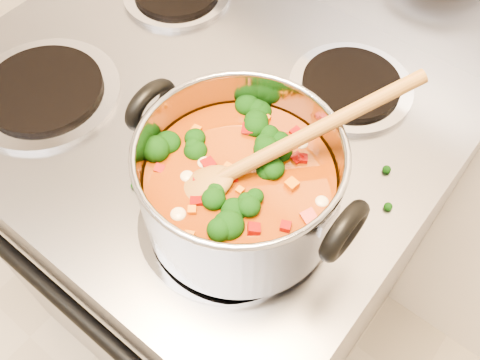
# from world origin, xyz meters

# --- Properties ---
(electric_range) EXTENTS (0.76, 0.69, 1.08)m
(electric_range) POSITION_xyz_m (-0.01, 1.16, 0.47)
(electric_range) COLOR gray
(electric_range) RESTS_ON ground
(stockpot) EXTENTS (0.29, 0.24, 0.15)m
(stockpot) POSITION_xyz_m (0.18, 1.03, 1.00)
(stockpot) COLOR #95959C
(stockpot) RESTS_ON electric_range
(wooden_spoon) EXTENTS (0.19, 0.28, 0.12)m
(wooden_spoon) POSITION_xyz_m (0.19, 1.04, 1.04)
(wooden_spoon) COLOR brown
(wooden_spoon) RESTS_ON stockpot
(cooktop_crumbs) EXTENTS (0.24, 0.29, 0.01)m
(cooktop_crumbs) POSITION_xyz_m (0.28, 0.96, 0.92)
(cooktop_crumbs) COLOR black
(cooktop_crumbs) RESTS_ON electric_range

